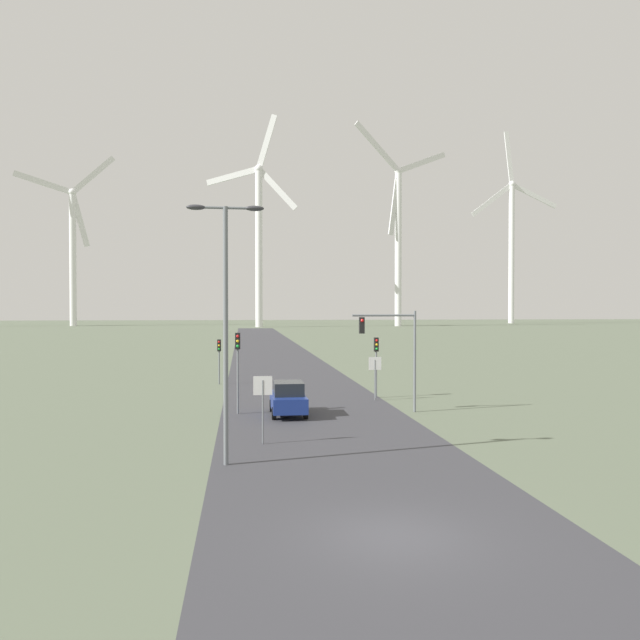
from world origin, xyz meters
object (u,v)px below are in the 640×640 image
(stop_sign_near, at_px, (263,396))
(stop_sign_far, at_px, (375,370))
(wind_turbine_center, at_px, (259,232))
(wind_turbine_far_right, at_px, (512,239))
(traffic_light_post_mid_left, at_px, (219,351))
(streetlamp, at_px, (226,302))
(car_approaching, at_px, (288,398))
(wind_turbine_right, at_px, (398,231))
(traffic_light_post_near_right, at_px, (376,354))
(wind_turbine_left, at_px, (73,244))
(traffic_light_post_near_left, at_px, (238,355))
(traffic_light_mast_overhead, at_px, (393,341))

(stop_sign_near, xyz_separation_m, stop_sign_far, (7.40, 11.78, -0.12))
(stop_sign_far, relative_size, wind_turbine_center, 0.04)
(stop_sign_near, distance_m, wind_turbine_far_right, 234.42)
(traffic_light_post_mid_left, height_order, wind_turbine_far_right, wind_turbine_far_right)
(streetlamp, height_order, car_approaching, streetlamp)
(streetlamp, xyz_separation_m, wind_turbine_right, (51.57, 177.16, 25.30))
(traffic_light_post_near_right, height_order, car_approaching, traffic_light_post_near_right)
(streetlamp, xyz_separation_m, wind_turbine_center, (5.79, 171.47, 23.63))
(streetlamp, distance_m, traffic_light_post_near_right, 18.90)
(wind_turbine_right, xyz_separation_m, wind_turbine_far_right, (54.24, 33.82, 1.80))
(stop_sign_far, bearing_deg, traffic_light_post_mid_left, 135.91)
(streetlamp, relative_size, car_approaching, 2.33)
(stop_sign_near, xyz_separation_m, wind_turbine_right, (50.10, 173.79, 29.27))
(wind_turbine_center, bearing_deg, traffic_light_post_mid_left, -92.71)
(wind_turbine_far_right, bearing_deg, traffic_light_post_mid_left, -119.88)
(wind_turbine_center, relative_size, wind_turbine_far_right, 0.87)
(wind_turbine_right, bearing_deg, wind_turbine_left, 171.82)
(wind_turbine_right, bearing_deg, wind_turbine_center, -172.92)
(traffic_light_post_near_right, bearing_deg, wind_turbine_far_right, 63.61)
(traffic_light_post_near_left, height_order, traffic_light_post_near_right, traffic_light_post_near_left)
(stop_sign_near, relative_size, wind_turbine_left, 0.05)
(wind_turbine_left, bearing_deg, car_approaching, -72.26)
(stop_sign_far, relative_size, traffic_light_post_near_right, 0.70)
(streetlamp, xyz_separation_m, wind_turbine_far_right, (105.80, 210.97, 27.10))
(wind_turbine_right, bearing_deg, car_approaching, -106.22)
(stop_sign_far, relative_size, car_approaching, 0.66)
(wind_turbine_left, bearing_deg, wind_turbine_right, -8.18)
(traffic_light_post_mid_left, bearing_deg, wind_turbine_left, 107.87)
(streetlamp, relative_size, wind_turbine_far_right, 0.13)
(stop_sign_near, bearing_deg, traffic_light_post_near_left, 98.11)
(wind_turbine_left, relative_size, wind_turbine_right, 0.89)
(traffic_light_post_mid_left, height_order, wind_turbine_center, wind_turbine_center)
(wind_turbine_left, height_order, wind_turbine_right, wind_turbine_right)
(wind_turbine_left, bearing_deg, traffic_light_post_near_right, -69.94)
(stop_sign_far, distance_m, wind_turbine_right, 170.10)
(traffic_light_post_near_left, xyz_separation_m, traffic_light_mast_overhead, (8.55, -0.55, 0.73))
(streetlamp, relative_size, traffic_light_post_near_right, 2.45)
(streetlamp, distance_m, car_approaching, 11.96)
(stop_sign_near, height_order, traffic_light_post_near_right, traffic_light_post_near_right)
(stop_sign_far, distance_m, car_approaching, 7.58)
(traffic_light_post_near_left, relative_size, wind_turbine_far_right, 0.06)
(traffic_light_post_near_right, xyz_separation_m, traffic_light_post_mid_left, (-10.33, 8.62, -0.35))
(stop_sign_near, distance_m, traffic_light_post_near_left, 7.95)
(traffic_light_post_near_left, bearing_deg, streetlamp, -91.82)
(traffic_light_post_mid_left, bearing_deg, wind_turbine_center, 87.29)
(wind_turbine_center, bearing_deg, wind_turbine_far_right, 21.55)
(car_approaching, height_order, wind_turbine_far_right, wind_turbine_far_right)
(streetlamp, bearing_deg, stop_sign_near, 66.49)
(stop_sign_far, xyz_separation_m, traffic_light_post_near_left, (-8.51, -3.99, 1.33))
(streetlamp, height_order, wind_turbine_center, wind_turbine_center)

